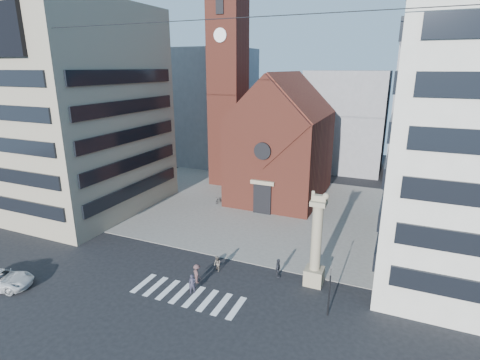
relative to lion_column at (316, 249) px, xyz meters
name	(u,v)px	position (x,y,z in m)	size (l,w,h in m)	color
ground	(199,276)	(-10.01, -3.00, -3.46)	(120.00, 120.00, 0.00)	black
piazza	(267,208)	(-10.01, 16.00, -3.43)	(46.00, 30.00, 0.05)	gray
zebra_crossing	(187,295)	(-9.46, -6.00, -3.45)	(10.20, 3.20, 0.01)	white
church	(282,143)	(-10.01, 22.04, 4.53)	(12.00, 16.65, 18.00)	maroon
campanile	(228,86)	(-20.01, 25.00, 12.28)	(5.50, 5.50, 31.20)	maroon
building_left	(73,112)	(-34.01, 7.00, 9.54)	(18.00, 20.00, 26.00)	gray
bg_block_left	(208,107)	(-30.01, 37.00, 7.54)	(16.00, 14.00, 22.00)	gray
bg_block_mid	(346,121)	(-4.01, 42.00, 5.54)	(14.00, 12.00, 18.00)	gray
bg_block_right	(447,110)	(11.99, 39.00, 8.54)	(16.00, 14.00, 24.00)	gray
lion_column	(316,249)	(0.00, 0.00, 0.00)	(1.63, 1.60, 8.68)	gray
traffic_light	(329,290)	(1.99, -4.00, -1.17)	(0.13, 0.16, 4.30)	black
white_car	(0,280)	(-25.09, -11.52, -2.69)	(2.54, 5.52, 1.53)	silver
pedestrian_0	(192,284)	(-9.23, -5.51, -2.61)	(0.62, 0.41, 1.70)	#2C293A
pedestrian_1	(217,264)	(-8.85, -1.54, -2.69)	(0.75, 0.58, 1.54)	#5E554B
pedestrian_2	(278,268)	(-3.29, -0.22, -2.54)	(1.08, 0.45, 1.84)	#2B2D34
pedestrian_3	(197,274)	(-9.66, -3.97, -2.56)	(1.16, 0.66, 1.79)	#4A3132
scooter_0	(219,200)	(-17.02, 15.26, -2.96)	(0.59, 1.69, 0.89)	black
scooter_1	(229,201)	(-15.43, 15.26, -2.92)	(0.46, 1.64, 0.98)	black
scooter_2	(240,203)	(-13.83, 15.26, -2.96)	(0.59, 1.69, 0.89)	black
scooter_3	(250,204)	(-12.24, 15.26, -2.92)	(0.46, 1.64, 0.98)	black
scooter_4	(261,206)	(-10.64, 15.26, -2.96)	(0.59, 1.69, 0.89)	black
scooter_5	(272,207)	(-9.05, 15.26, -2.92)	(0.46, 1.64, 0.98)	black
scooter_6	(284,209)	(-7.45, 15.26, -2.96)	(0.59, 1.69, 0.89)	black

